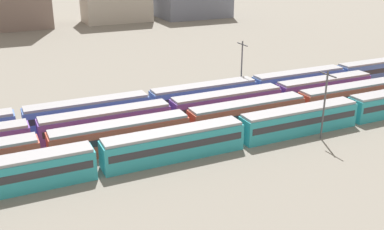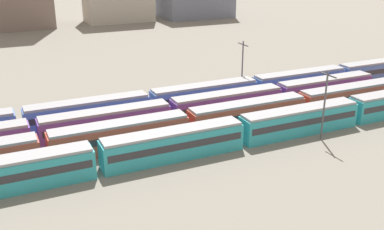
{
  "view_description": "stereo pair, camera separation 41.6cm",
  "coord_description": "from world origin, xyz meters",
  "px_view_note": "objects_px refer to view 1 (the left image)",
  "views": [
    {
      "loc": [
        6.77,
        -46.12,
        24.55
      ],
      "look_at": [
        31.92,
        7.8,
        2.04
      ],
      "focal_mm": 41.87,
      "sensor_mm": 36.0,
      "label": 1
    },
    {
      "loc": [
        7.14,
        -46.29,
        24.55
      ],
      "look_at": [
        31.92,
        7.8,
        2.04
      ],
      "focal_mm": 41.87,
      "sensor_mm": 36.0,
      "label": 2
    }
  ],
  "objects_px": {
    "train_track_0": "(241,131)",
    "train_track_1": "(248,114)",
    "train_track_3": "(204,95)",
    "train_track_2": "(170,113)",
    "catenary_pole_2": "(325,101)",
    "catenary_pole_3": "(242,65)"
  },
  "relations": [
    {
      "from": "train_track_0",
      "to": "train_track_3",
      "type": "height_order",
      "value": "same"
    },
    {
      "from": "train_track_0",
      "to": "catenary_pole_2",
      "type": "relative_size",
      "value": 11.71
    },
    {
      "from": "train_track_1",
      "to": "train_track_2",
      "type": "bearing_deg",
      "value": 152.42
    },
    {
      "from": "catenary_pole_2",
      "to": "train_track_0",
      "type": "bearing_deg",
      "value": 165.13
    },
    {
      "from": "train_track_1",
      "to": "train_track_0",
      "type": "bearing_deg",
      "value": -129.17
    },
    {
      "from": "train_track_1",
      "to": "catenary_pole_3",
      "type": "bearing_deg",
      "value": 62.69
    },
    {
      "from": "train_track_2",
      "to": "train_track_3",
      "type": "relative_size",
      "value": 0.8
    },
    {
      "from": "train_track_2",
      "to": "train_track_3",
      "type": "height_order",
      "value": "same"
    },
    {
      "from": "train_track_1",
      "to": "train_track_3",
      "type": "xyz_separation_m",
      "value": [
        -1.82,
        10.4,
        0.0
      ]
    },
    {
      "from": "catenary_pole_3",
      "to": "train_track_0",
      "type": "bearing_deg",
      "value": -120.91
    },
    {
      "from": "train_track_0",
      "to": "train_track_1",
      "type": "xyz_separation_m",
      "value": [
        4.24,
        5.2,
        0.0
      ]
    },
    {
      "from": "train_track_2",
      "to": "train_track_1",
      "type": "bearing_deg",
      "value": -27.58
    },
    {
      "from": "catenary_pole_2",
      "to": "train_track_2",
      "type": "bearing_deg",
      "value": 141.4
    },
    {
      "from": "train_track_1",
      "to": "catenary_pole_2",
      "type": "height_order",
      "value": "catenary_pole_2"
    },
    {
      "from": "train_track_0",
      "to": "catenary_pole_2",
      "type": "height_order",
      "value": "catenary_pole_2"
    },
    {
      "from": "train_track_1",
      "to": "train_track_2",
      "type": "distance_m",
      "value": 11.23
    },
    {
      "from": "train_track_0",
      "to": "catenary_pole_3",
      "type": "relative_size",
      "value": 11.96
    },
    {
      "from": "train_track_1",
      "to": "catenary_pole_3",
      "type": "relative_size",
      "value": 9.95
    },
    {
      "from": "train_track_2",
      "to": "train_track_3",
      "type": "xyz_separation_m",
      "value": [
        8.14,
        5.2,
        0.0
      ]
    },
    {
      "from": "train_track_0",
      "to": "catenary_pole_2",
      "type": "distance_m",
      "value": 11.85
    },
    {
      "from": "train_track_1",
      "to": "catenary_pole_2",
      "type": "distance_m",
      "value": 11.08
    },
    {
      "from": "train_track_0",
      "to": "catenary_pole_2",
      "type": "bearing_deg",
      "value": -14.87
    }
  ]
}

